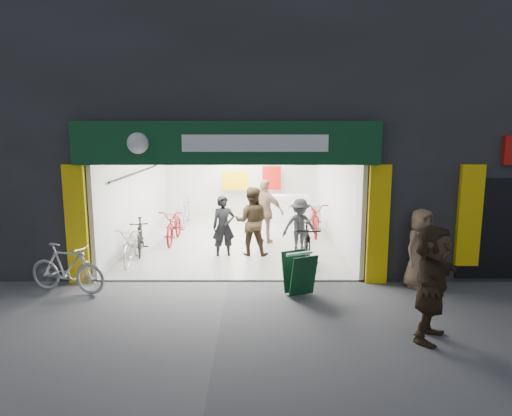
{
  "coord_description": "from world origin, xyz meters",
  "views": [
    {
      "loc": [
        0.63,
        -9.66,
        3.34
      ],
      "look_at": [
        0.62,
        1.5,
        1.4
      ],
      "focal_mm": 32.0,
      "sensor_mm": 36.0,
      "label": 1
    }
  ],
  "objects_px": {
    "bike_left_front": "(132,244)",
    "pedestrian_near": "(420,248)",
    "bike_right_front": "(307,248)",
    "sandwich_board": "(299,272)",
    "parked_bike": "(67,268)"
  },
  "relations": [
    {
      "from": "bike_right_front",
      "to": "sandwich_board",
      "type": "bearing_deg",
      "value": -98.51
    },
    {
      "from": "sandwich_board",
      "to": "bike_left_front",
      "type": "bearing_deg",
      "value": 126.31
    },
    {
      "from": "bike_right_front",
      "to": "parked_bike",
      "type": "distance_m",
      "value": 5.22
    },
    {
      "from": "parked_bike",
      "to": "sandwich_board",
      "type": "relative_size",
      "value": 2.02
    },
    {
      "from": "bike_left_front",
      "to": "pedestrian_near",
      "type": "distance_m",
      "value": 6.84
    },
    {
      "from": "bike_left_front",
      "to": "sandwich_board",
      "type": "height_order",
      "value": "bike_left_front"
    },
    {
      "from": "bike_right_front",
      "to": "parked_bike",
      "type": "relative_size",
      "value": 1.16
    },
    {
      "from": "parked_bike",
      "to": "sandwich_board",
      "type": "distance_m",
      "value": 4.76
    },
    {
      "from": "pedestrian_near",
      "to": "sandwich_board",
      "type": "height_order",
      "value": "pedestrian_near"
    },
    {
      "from": "bike_right_front",
      "to": "bike_left_front",
      "type": "bearing_deg",
      "value": 172.53
    },
    {
      "from": "bike_left_front",
      "to": "pedestrian_near",
      "type": "height_order",
      "value": "pedestrian_near"
    },
    {
      "from": "bike_right_front",
      "to": "parked_bike",
      "type": "height_order",
      "value": "bike_right_front"
    },
    {
      "from": "bike_left_front",
      "to": "bike_right_front",
      "type": "relative_size",
      "value": 0.9
    },
    {
      "from": "bike_right_front",
      "to": "pedestrian_near",
      "type": "bearing_deg",
      "value": -18.39
    },
    {
      "from": "bike_left_front",
      "to": "sandwich_board",
      "type": "relative_size",
      "value": 2.11
    }
  ]
}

